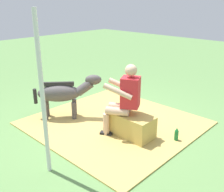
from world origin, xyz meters
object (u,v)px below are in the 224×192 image
at_px(hay_bale, 132,126).
at_px(tent_pole_left, 43,98).
at_px(person_seated, 124,98).
at_px(pony_standing, 64,93).
at_px(soda_bottle, 176,135).

height_order(hay_bale, tent_pole_left, tent_pole_left).
height_order(person_seated, pony_standing, person_seated).
relative_size(person_seated, soda_bottle, 5.10).
xyz_separation_m(hay_bale, soda_bottle, (-0.66, -0.40, -0.09)).
bearing_deg(pony_standing, soda_bottle, -161.00).
distance_m(soda_bottle, tent_pole_left, 2.36).
bearing_deg(hay_bale, soda_bottle, -148.95).
bearing_deg(tent_pole_left, person_seated, -92.94).
bearing_deg(soda_bottle, hay_bale, 31.05).
bearing_deg(soda_bottle, person_seated, 29.11).
bearing_deg(tent_pole_left, pony_standing, -44.37).
height_order(person_seated, soda_bottle, person_seated).
bearing_deg(pony_standing, tent_pole_left, 135.63).
xyz_separation_m(person_seated, soda_bottle, (-0.80, -0.45, -0.58)).
bearing_deg(person_seated, soda_bottle, -150.89).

